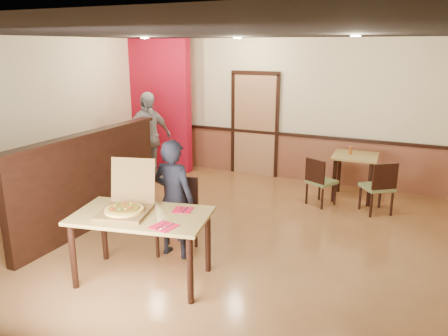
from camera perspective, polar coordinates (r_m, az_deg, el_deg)
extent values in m
plane|color=#AF7744|center=(6.11, -0.80, -10.01)|extent=(7.00, 7.00, 0.00)
plane|color=black|center=(5.50, -0.92, 17.26)|extent=(7.00, 7.00, 0.00)
plane|color=#FFF6C7|center=(8.88, 9.05, 7.41)|extent=(7.00, 0.00, 7.00)
plane|color=#FFF6C7|center=(7.80, -24.83, 5.03)|extent=(0.00, 7.00, 7.00)
cube|color=brown|center=(9.03, 8.74, 1.42)|extent=(7.00, 0.04, 0.90)
cube|color=black|center=(8.91, 8.83, 4.32)|extent=(7.00, 0.06, 0.06)
cube|color=tan|center=(9.14, 4.04, 5.58)|extent=(0.90, 0.06, 2.10)
cube|color=black|center=(6.76, -17.08, -1.78)|extent=(0.14, 3.00, 1.40)
cube|color=black|center=(6.59, -17.58, 4.21)|extent=(0.20, 3.10, 0.05)
cube|color=maroon|center=(9.63, -8.79, 8.07)|extent=(1.60, 0.20, 2.78)
cylinder|color=#FFDFB2|center=(8.22, -10.34, 16.37)|extent=(0.14, 0.14, 0.02)
cylinder|color=#FFDFB2|center=(8.11, 1.76, 16.61)|extent=(0.14, 0.14, 0.02)
cylinder|color=#FFDFB2|center=(6.53, 16.82, 16.21)|extent=(0.14, 0.14, 0.02)
cube|color=#AB8F48|center=(5.05, -10.77, -6.14)|extent=(1.67, 1.16, 0.04)
cylinder|color=black|center=(5.23, -19.11, -10.84)|extent=(0.07, 0.07, 0.78)
cylinder|color=black|center=(5.78, -15.40, -7.92)|extent=(0.07, 0.07, 0.78)
cylinder|color=black|center=(4.69, -4.44, -13.15)|extent=(0.07, 0.07, 0.78)
cylinder|color=black|center=(5.30, -2.11, -9.56)|extent=(0.07, 0.07, 0.78)
cube|color=olive|center=(5.76, -6.22, -6.47)|extent=(0.58, 0.58, 0.06)
cube|color=black|center=(5.86, -5.62, -3.29)|extent=(0.46, 0.14, 0.46)
cylinder|color=black|center=(5.76, -8.70, -9.54)|extent=(0.05, 0.05, 0.42)
cylinder|color=black|center=(6.10, -7.35, -7.99)|extent=(0.05, 0.05, 0.42)
cylinder|color=black|center=(5.64, -4.82, -9.99)|extent=(0.05, 0.05, 0.42)
cylinder|color=black|center=(5.99, -3.69, -8.37)|extent=(0.05, 0.05, 0.42)
cube|color=olive|center=(7.63, 12.62, -1.74)|extent=(0.55, 0.55, 0.05)
cube|color=black|center=(7.43, 11.81, -0.37)|extent=(0.37, 0.21, 0.39)
cylinder|color=black|center=(7.74, 14.29, -3.43)|extent=(0.04, 0.04, 0.36)
cylinder|color=black|center=(7.48, 12.71, -3.99)|extent=(0.04, 0.04, 0.36)
cylinder|color=black|center=(7.93, 12.35, -2.83)|extent=(0.04, 0.04, 0.36)
cylinder|color=black|center=(7.68, 10.74, -3.35)|extent=(0.04, 0.04, 0.36)
cube|color=olive|center=(7.51, 19.35, -2.37)|extent=(0.61, 0.61, 0.06)
cube|color=black|center=(7.28, 20.30, -1.06)|extent=(0.36, 0.28, 0.42)
cylinder|color=black|center=(7.82, 19.67, -3.59)|extent=(0.04, 0.04, 0.38)
cylinder|color=black|center=(7.53, 21.05, -4.46)|extent=(0.04, 0.04, 0.38)
cylinder|color=black|center=(7.64, 17.34, -3.82)|extent=(0.04, 0.04, 0.38)
cylinder|color=black|center=(7.35, 18.66, -4.72)|extent=(0.04, 0.04, 0.38)
cube|color=#AB8F48|center=(7.99, 16.79, 1.51)|extent=(0.78, 0.78, 0.04)
cylinder|color=black|center=(7.84, 14.20, -1.61)|extent=(0.07, 0.07, 0.76)
cylinder|color=black|center=(8.40, 14.79, -0.49)|extent=(0.07, 0.07, 0.76)
cylinder|color=black|center=(7.79, 18.49, -2.06)|extent=(0.07, 0.07, 0.76)
cylinder|color=black|center=(8.35, 18.80, -0.91)|extent=(0.07, 0.07, 0.76)
imported|color=black|center=(5.59, -6.58, -4.04)|extent=(0.57, 0.38, 1.55)
imported|color=#999AA1|center=(8.76, -9.91, 3.93)|extent=(0.82, 1.14, 1.80)
cube|color=brown|center=(5.06, -12.89, -5.71)|extent=(0.66, 0.66, 0.04)
cube|color=brown|center=(5.25, -11.81, -1.61)|extent=(0.54, 0.24, 0.53)
cylinder|color=#EECA56|center=(5.05, -12.92, -5.35)|extent=(0.44, 0.44, 0.03)
cube|color=red|center=(4.66, -7.85, -7.58)|extent=(0.28, 0.28, 0.01)
cylinder|color=silver|center=(4.67, -8.16, -7.44)|extent=(0.04, 0.21, 0.01)
cube|color=silver|center=(4.64, -7.53, -7.60)|extent=(0.05, 0.22, 0.00)
cube|color=red|center=(5.08, -5.43, -5.48)|extent=(0.27, 0.27, 0.00)
cylinder|color=silver|center=(5.10, -5.72, -5.37)|extent=(0.06, 0.18, 0.01)
cube|color=silver|center=(5.07, -5.13, -5.50)|extent=(0.07, 0.19, 0.00)
cylinder|color=brown|center=(7.99, 16.20, 2.23)|extent=(0.06, 0.06, 0.14)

